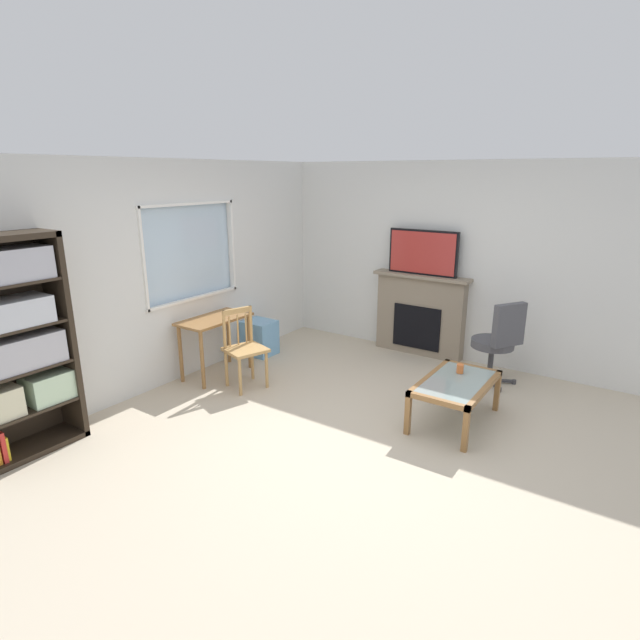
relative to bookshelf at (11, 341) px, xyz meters
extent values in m
cube|color=beige|center=(1.89, -2.19, -1.03)|extent=(5.95, 5.86, 0.02)
cube|color=silver|center=(1.89, 0.24, -0.57)|extent=(4.95, 0.12, 0.91)
cube|color=silver|center=(1.89, 0.24, 1.25)|extent=(4.95, 0.12, 0.48)
cube|color=silver|center=(0.45, 0.24, 0.45)|extent=(2.07, 0.12, 1.13)
cube|color=silver|center=(3.60, 0.24, 0.45)|extent=(1.53, 0.12, 1.13)
cube|color=silver|center=(2.16, 0.25, 0.45)|extent=(1.34, 0.02, 1.13)
cube|color=white|center=(2.16, 0.18, -0.10)|extent=(1.40, 0.06, 0.03)
cube|color=white|center=(2.16, 0.18, 1.00)|extent=(1.40, 0.06, 0.03)
cube|color=white|center=(1.49, 0.18, 0.45)|extent=(0.03, 0.06, 1.13)
cube|color=white|center=(2.83, 0.18, 0.45)|extent=(0.03, 0.06, 1.13)
cube|color=silver|center=(4.42, -2.19, 0.23)|extent=(0.12, 5.06, 2.51)
cube|color=#2D2319|center=(0.43, -0.01, -0.07)|extent=(0.05, 0.38, 1.90)
cube|color=#2D2319|center=(0.00, -0.01, -1.00)|extent=(0.90, 0.38, 0.05)
cube|color=#2D2319|center=(0.00, 0.18, -0.07)|extent=(0.90, 0.02, 1.90)
cube|color=#2D2319|center=(0.00, -0.01, -0.63)|extent=(0.85, 0.36, 0.02)
cube|color=#2D2319|center=(0.00, -0.01, -0.26)|extent=(0.85, 0.36, 0.02)
cube|color=#2D2319|center=(0.00, -0.01, 0.11)|extent=(0.85, 0.36, 0.02)
cube|color=#2D2319|center=(0.00, -0.01, 0.48)|extent=(0.85, 0.36, 0.02)
cube|color=#B7D6B2|center=(0.23, -0.02, -0.49)|extent=(0.38, 0.30, 0.26)
cube|color=#B2B2BC|center=(0.01, -0.02, -0.11)|extent=(0.72, 0.31, 0.28)
cube|color=silver|center=(-0.02, -0.02, 0.24)|extent=(0.67, 0.33, 0.23)
cube|color=yellow|center=(-0.22, -0.03, -0.87)|extent=(0.02, 0.21, 0.21)
cube|color=olive|center=(2.19, -0.11, -0.32)|extent=(0.88, 0.46, 0.03)
cylinder|color=olive|center=(1.80, -0.29, -0.68)|extent=(0.04, 0.04, 0.69)
cylinder|color=olive|center=(2.58, -0.29, -0.68)|extent=(0.04, 0.04, 0.69)
cylinder|color=olive|center=(1.80, 0.07, -0.68)|extent=(0.04, 0.04, 0.69)
cylinder|color=olive|center=(2.58, 0.07, -0.68)|extent=(0.04, 0.04, 0.69)
cube|color=tan|center=(2.11, -0.66, -0.57)|extent=(0.52, 0.51, 0.04)
cylinder|color=tan|center=(1.90, -0.76, -0.81)|extent=(0.04, 0.04, 0.43)
cylinder|color=tan|center=(2.22, -0.86, -0.81)|extent=(0.04, 0.04, 0.43)
cylinder|color=tan|center=(2.00, -0.45, -0.81)|extent=(0.04, 0.04, 0.43)
cylinder|color=tan|center=(2.32, -0.56, -0.81)|extent=(0.04, 0.04, 0.43)
cylinder|color=tan|center=(2.00, -0.45, -0.35)|extent=(0.04, 0.04, 0.45)
cylinder|color=tan|center=(2.32, -0.56, -0.35)|extent=(0.04, 0.04, 0.45)
cube|color=tan|center=(2.16, -0.50, -0.15)|extent=(0.35, 0.15, 0.06)
cylinder|color=tan|center=(2.06, -0.47, -0.38)|extent=(0.02, 0.02, 0.35)
cylinder|color=tan|center=(2.16, -0.50, -0.38)|extent=(0.02, 0.02, 0.35)
cylinder|color=tan|center=(2.26, -0.54, -0.38)|extent=(0.02, 0.02, 0.35)
cube|color=#72ADDB|center=(3.03, -0.06, -0.79)|extent=(0.35, 0.40, 0.46)
cube|color=gray|center=(4.27, -1.81, -0.50)|extent=(0.18, 1.19, 1.05)
cube|color=black|center=(4.18, -1.81, -0.63)|extent=(0.03, 0.66, 0.58)
cube|color=gray|center=(4.25, -1.81, 0.05)|extent=(0.26, 1.29, 0.04)
cube|color=black|center=(4.25, -1.81, 0.36)|extent=(0.05, 0.93, 0.58)
cube|color=#B2332D|center=(4.22, -1.81, 0.36)|extent=(0.01, 0.88, 0.53)
cylinder|color=#4C4C51|center=(3.81, -2.91, -0.54)|extent=(0.48, 0.48, 0.09)
cube|color=#4C4C51|center=(3.70, -3.10, -0.26)|extent=(0.38, 0.28, 0.48)
cylinder|color=#38383D|center=(3.81, -2.91, -0.78)|extent=(0.06, 0.06, 0.42)
cube|color=#38383D|center=(3.70, -2.84, -0.99)|extent=(0.26, 0.18, 0.03)
cylinder|color=#38383D|center=(3.58, -2.76, -1.00)|extent=(0.05, 0.05, 0.05)
cube|color=#38383D|center=(3.71, -3.00, -0.99)|extent=(0.24, 0.21, 0.03)
cylinder|color=#38383D|center=(3.60, -3.09, -1.00)|extent=(0.05, 0.05, 0.05)
cube|color=#38383D|center=(3.87, -3.04, -0.99)|extent=(0.14, 0.27, 0.03)
cylinder|color=#38383D|center=(3.92, -3.17, -1.00)|extent=(0.05, 0.05, 0.05)
cube|color=#38383D|center=(3.95, -2.90, -0.99)|extent=(0.28, 0.06, 0.03)
cylinder|color=#38383D|center=(4.09, -2.89, -1.00)|extent=(0.05, 0.05, 0.05)
cube|color=#38383D|center=(3.85, -2.77, -0.99)|extent=(0.10, 0.28, 0.03)
cylinder|color=#38383D|center=(3.88, -2.64, -1.00)|extent=(0.05, 0.05, 0.05)
cube|color=#8C9E99|center=(2.63, -2.91, -0.60)|extent=(0.92, 0.50, 0.02)
cube|color=olive|center=(2.63, -3.18, -0.61)|extent=(1.02, 0.05, 0.05)
cube|color=olive|center=(2.63, -2.64, -0.61)|extent=(1.02, 0.05, 0.05)
cube|color=olive|center=(2.14, -2.91, -0.61)|extent=(0.05, 0.60, 0.05)
cube|color=olive|center=(3.12, -2.91, -0.61)|extent=(0.05, 0.60, 0.05)
cube|color=olive|center=(2.14, -3.18, -0.83)|extent=(0.05, 0.05, 0.38)
cube|color=olive|center=(3.12, -3.18, -0.83)|extent=(0.05, 0.05, 0.38)
cube|color=olive|center=(2.14, -2.64, -0.83)|extent=(0.05, 0.05, 0.38)
cube|color=olive|center=(3.12, -2.64, -0.83)|extent=(0.05, 0.05, 0.38)
cylinder|color=orange|center=(2.84, -2.87, -0.54)|extent=(0.07, 0.07, 0.09)
camera|label=1|loc=(-1.82, -4.35, 1.34)|focal=28.24mm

